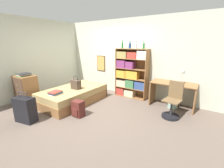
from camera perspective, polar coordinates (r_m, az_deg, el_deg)
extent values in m
plane|color=#66564C|center=(4.49, -8.63, -8.56)|extent=(14.00, 14.00, 0.00)
cube|color=beige|center=(5.48, 2.94, 10.09)|extent=(10.00, 0.06, 2.60)
cube|color=black|center=(5.94, -4.20, 7.86)|extent=(0.39, 0.02, 0.59)
cube|color=#DB994C|center=(5.94, -4.27, 7.84)|extent=(0.35, 0.01, 0.55)
cube|color=beige|center=(5.86, -25.58, 8.97)|extent=(0.06, 10.00, 2.60)
cube|color=olive|center=(4.88, -14.43, -5.28)|extent=(1.16, 1.99, 0.25)
cube|color=tan|center=(4.80, -14.61, -2.78)|extent=(1.13, 1.96, 0.19)
cube|color=olive|center=(5.50, -6.96, -1.43)|extent=(1.16, 0.04, 0.45)
cube|color=#47382D|center=(4.68, -13.61, -0.21)|extent=(0.29, 0.17, 0.27)
torus|color=#47382D|center=(4.63, -13.76, 2.03)|extent=(0.18, 0.02, 0.18)
cube|color=silver|center=(4.41, -20.76, -3.54)|extent=(0.27, 0.35, 0.01)
cube|color=#7A336B|center=(4.42, -20.80, -3.32)|extent=(0.22, 0.30, 0.01)
cube|color=#334C84|center=(4.40, -20.78, -3.15)|extent=(0.28, 0.33, 0.02)
cube|color=#427A4C|center=(4.39, -20.86, -2.94)|extent=(0.28, 0.32, 0.02)
cube|color=#B2382D|center=(4.38, -20.91, -2.78)|extent=(0.30, 0.36, 0.01)
cube|color=black|center=(4.09, -30.18, -8.48)|extent=(0.52, 0.35, 0.60)
cylinder|color=#2D2D33|center=(4.08, -32.02, -3.44)|extent=(0.01, 0.01, 0.12)
cylinder|color=#2D2D33|center=(3.87, -29.67, -4.01)|extent=(0.01, 0.01, 0.12)
cube|color=#2D2D33|center=(3.96, -30.99, -2.90)|extent=(0.29, 0.08, 0.02)
cube|color=olive|center=(5.17, -29.77, -2.03)|extent=(0.63, 0.44, 0.88)
cube|color=#513828|center=(5.14, -31.67, -4.86)|extent=(0.59, 0.01, 0.40)
sphere|color=#B2A893|center=(5.13, -31.79, -4.90)|extent=(0.02, 0.02, 0.02)
cube|color=#513828|center=(5.02, -32.35, -0.33)|extent=(0.59, 0.01, 0.40)
sphere|color=#B2A893|center=(5.02, -32.47, -0.36)|extent=(0.02, 0.02, 0.02)
cube|color=#427A4C|center=(5.03, -30.55, 2.78)|extent=(0.27, 0.38, 0.02)
cube|color=beige|center=(5.03, -30.76, 2.99)|extent=(0.24, 0.30, 0.02)
cube|color=beige|center=(5.02, -30.54, 3.17)|extent=(0.27, 0.28, 0.01)
cube|color=beige|center=(5.03, -30.86, 3.26)|extent=(0.25, 0.31, 0.01)
cube|color=#232328|center=(5.01, -30.55, 3.40)|extent=(0.30, 0.34, 0.01)
cube|color=olive|center=(5.32, 2.30, 4.65)|extent=(0.02, 0.35, 1.63)
cube|color=olive|center=(4.86, 13.14, 3.21)|extent=(0.02, 0.35, 1.63)
cube|color=olive|center=(5.22, 8.33, 4.29)|extent=(1.09, 0.01, 1.63)
cube|color=olive|center=(5.29, 7.17, -4.61)|extent=(1.05, 0.35, 0.02)
cube|color=olive|center=(5.19, 7.29, -1.32)|extent=(1.05, 0.35, 0.02)
cube|color=olive|center=(5.10, 7.41, 2.19)|extent=(1.05, 0.35, 0.02)
cube|color=olive|center=(5.04, 7.54, 5.80)|extent=(1.05, 0.35, 0.02)
cube|color=olive|center=(4.99, 7.68, 9.49)|extent=(1.05, 0.35, 0.02)
cube|color=olive|center=(4.97, 7.81, 13.12)|extent=(1.05, 0.35, 0.02)
cube|color=#B2382D|center=(5.40, 3.59, -2.62)|extent=(0.29, 0.27, 0.24)
cube|color=beige|center=(5.25, 6.79, -3.40)|extent=(0.34, 0.27, 0.21)
cube|color=beige|center=(5.29, 3.95, 0.45)|extent=(0.35, 0.27, 0.22)
cube|color=#427A4C|center=(5.14, 7.19, 0.16)|extent=(0.30, 0.27, 0.27)
cube|color=#334C84|center=(5.00, 10.79, -0.48)|extent=(0.34, 0.27, 0.26)
cube|color=gold|center=(5.22, 3.95, 4.00)|extent=(0.34, 0.27, 0.23)
cube|color=gold|center=(5.04, 7.88, 3.57)|extent=(0.41, 0.27, 0.25)
cube|color=#7A336B|center=(5.17, 3.92, 7.66)|extent=(0.32, 0.27, 0.25)
cube|color=#7A336B|center=(5.02, 7.07, 7.19)|extent=(0.27, 0.27, 0.23)
cube|color=#99894C|center=(5.13, 4.20, 11.05)|extent=(0.36, 0.27, 0.22)
cube|color=#B2382D|center=(4.95, 8.01, 10.75)|extent=(0.33, 0.27, 0.21)
cube|color=silver|center=(4.81, 11.63, 10.76)|extent=(0.30, 0.27, 0.26)
cylinder|color=#1E6B2D|center=(5.13, 3.99, 14.42)|extent=(0.06, 0.06, 0.18)
cylinder|color=#1E6B2D|center=(5.13, 4.02, 15.78)|extent=(0.02, 0.02, 0.06)
cylinder|color=#232328|center=(5.13, 4.02, 16.22)|extent=(0.03, 0.03, 0.02)
cylinder|color=navy|center=(5.04, 6.82, 14.19)|extent=(0.08, 0.08, 0.16)
cylinder|color=navy|center=(5.04, 6.86, 15.38)|extent=(0.03, 0.03, 0.05)
cylinder|color=#232328|center=(5.04, 6.88, 15.77)|extent=(0.03, 0.03, 0.02)
cylinder|color=#B7BCC1|center=(4.87, 9.10, 14.05)|extent=(0.08, 0.08, 0.16)
cylinder|color=#B7BCC1|center=(4.86, 9.16, 15.25)|extent=(0.03, 0.03, 0.05)
cylinder|color=#232328|center=(4.86, 9.17, 15.64)|extent=(0.04, 0.04, 0.02)
cylinder|color=#1E6B2D|center=(4.84, 11.99, 13.93)|extent=(0.06, 0.06, 0.16)
cylinder|color=#1E6B2D|center=(4.84, 12.06, 15.18)|extent=(0.02, 0.02, 0.05)
cylinder|color=#232328|center=(4.84, 12.09, 15.58)|extent=(0.03, 0.03, 0.02)
cube|color=olive|center=(4.55, 22.46, 0.25)|extent=(1.21, 0.59, 0.02)
cube|color=olive|center=(4.79, 15.18, -2.88)|extent=(0.03, 0.55, 0.70)
cube|color=olive|center=(4.59, 29.15, -5.19)|extent=(0.03, 0.55, 0.70)
cylinder|color=#ADA89E|center=(4.54, 24.70, 0.23)|extent=(0.16, 0.16, 0.02)
cylinder|color=#ADA89E|center=(4.50, 24.94, 2.30)|extent=(0.02, 0.02, 0.32)
cone|color=#ADA89E|center=(4.46, 25.80, 4.53)|extent=(0.16, 0.13, 0.16)
cylinder|color=black|center=(4.11, 21.32, -11.37)|extent=(0.43, 0.43, 0.06)
cylinder|color=#333338|center=(4.04, 21.59, -8.98)|extent=(0.05, 0.05, 0.44)
cube|color=brown|center=(3.95, 21.92, -5.88)|extent=(0.44, 0.44, 0.03)
cube|color=brown|center=(4.04, 23.19, -2.05)|extent=(0.35, 0.09, 0.44)
cube|color=#56231E|center=(3.93, -12.77, -9.11)|extent=(0.28, 0.21, 0.41)
cube|color=#56231E|center=(3.88, -14.02, -10.52)|extent=(0.20, 0.03, 0.18)
cylinder|color=#99C1B2|center=(4.67, 22.12, -7.06)|extent=(0.27, 0.27, 0.23)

